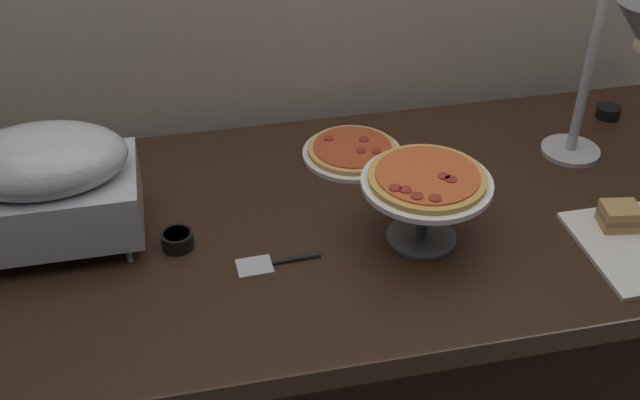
{
  "coord_description": "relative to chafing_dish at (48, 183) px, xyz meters",
  "views": [
    {
      "loc": [
        -0.35,
        -1.29,
        1.76
      ],
      "look_at": [
        -0.07,
        0.0,
        0.81
      ],
      "focal_mm": 43.19,
      "sensor_mm": 36.0,
      "label": 1
    }
  ],
  "objects": [
    {
      "name": "sauce_cup_far",
      "position": [
        0.23,
        -0.07,
        -0.13
      ],
      "size": [
        0.07,
        0.07,
        0.03
      ],
      "color": "black",
      "rests_on": "buffet_table"
    },
    {
      "name": "heat_lamp",
      "position": [
        1.19,
        -0.04,
        0.2
      ],
      "size": [
        0.15,
        0.32,
        0.46
      ],
      "color": "#B7BABF",
      "rests_on": "buffet_table"
    },
    {
      "name": "pizza_plate_front",
      "position": [
        0.67,
        0.19,
        -0.13
      ],
      "size": [
        0.24,
        0.24,
        0.03
      ],
      "color": "white",
      "rests_on": "buffet_table"
    },
    {
      "name": "buffet_table",
      "position": [
        0.61,
        -0.04,
        -0.52
      ],
      "size": [
        1.9,
        0.84,
        0.76
      ],
      "color": "black",
      "rests_on": "ground_plane"
    },
    {
      "name": "sauce_cup_near",
      "position": [
        1.36,
        0.24,
        -0.13
      ],
      "size": [
        0.06,
        0.06,
        0.03
      ],
      "color": "black",
      "rests_on": "buffet_table"
    },
    {
      "name": "chafing_dish",
      "position": [
        0.0,
        0.0,
        0.0
      ],
      "size": [
        0.34,
        0.23,
        0.26
      ],
      "color": "#B7BABF",
      "rests_on": "buffet_table"
    },
    {
      "name": "serving_spatula",
      "position": [
        0.42,
        -0.16,
        -0.14
      ],
      "size": [
        0.17,
        0.06,
        0.01
      ],
      "color": "#B7BABF",
      "rests_on": "buffet_table"
    },
    {
      "name": "pizza_plate_center",
      "position": [
        0.73,
        -0.15,
        -0.02
      ],
      "size": [
        0.26,
        0.26,
        0.17
      ],
      "color": "#595B60",
      "rests_on": "buffet_table"
    }
  ]
}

